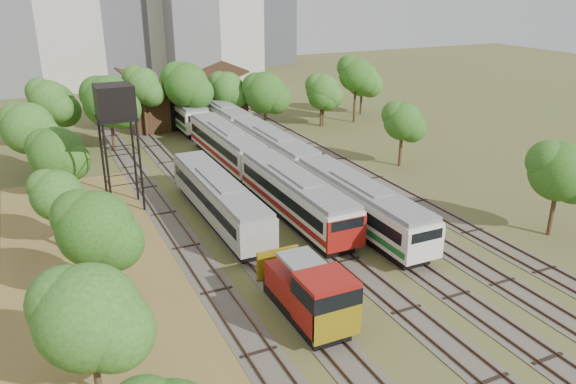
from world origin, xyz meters
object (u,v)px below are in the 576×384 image
railcar_red_set (256,167)px  shunter_locomotive (312,295)px  water_tower (115,105)px  railcar_green_set (273,150)px

railcar_red_set → shunter_locomotive: 23.97m
shunter_locomotive → water_tower: water_tower is taller
railcar_green_set → shunter_locomotive: shunter_locomotive is taller
railcar_red_set → water_tower: bearing=178.8°
water_tower → railcar_green_set: bearing=15.4°
railcar_red_set → water_tower: water_tower is taller
railcar_red_set → railcar_green_set: size_ratio=0.66×
railcar_red_set → shunter_locomotive: railcar_red_set is taller
railcar_red_set → railcar_green_set: railcar_red_set is taller
railcar_red_set → shunter_locomotive: size_ratio=4.27×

